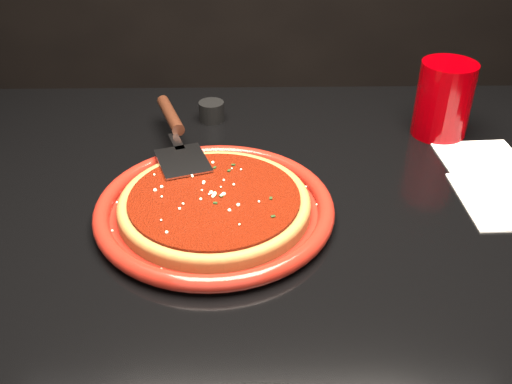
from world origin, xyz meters
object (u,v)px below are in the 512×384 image
at_px(pizza_server, 177,134).
at_px(ramekin, 212,111).
at_px(table, 279,353).
at_px(cup, 444,100).
at_px(plate, 215,208).

distance_m(pizza_server, ramekin, 0.15).
bearing_deg(table, ramekin, 116.65).
height_order(table, cup, cup).
height_order(table, pizza_server, pizza_server).
xyz_separation_m(plate, cup, (0.39, 0.25, 0.05)).
bearing_deg(table, cup, 32.17).
bearing_deg(plate, cup, 32.14).
xyz_separation_m(plate, pizza_server, (-0.07, 0.17, 0.03)).
relative_size(cup, ramekin, 2.82).
relative_size(plate, ramekin, 7.24).
height_order(plate, ramekin, ramekin).
bearing_deg(plate, pizza_server, 111.73).
bearing_deg(cup, pizza_server, -170.80).
relative_size(pizza_server, ramekin, 6.56).
height_order(table, plate, plate).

